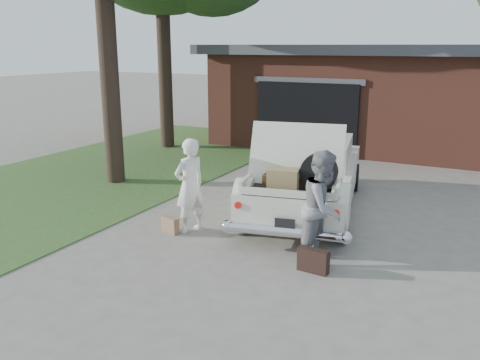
% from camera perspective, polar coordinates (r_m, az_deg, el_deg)
% --- Properties ---
extents(ground, '(90.00, 90.00, 0.00)m').
position_cam_1_polar(ground, '(8.34, -1.90, -8.27)').
color(ground, gray).
rests_on(ground, ground).
extents(grass_strip, '(6.00, 16.00, 0.02)m').
position_cam_1_polar(grass_strip, '(13.79, -16.00, 0.59)').
color(grass_strip, '#2D4C1E').
rests_on(grass_strip, ground).
extents(house, '(12.80, 7.80, 3.30)m').
position_cam_1_polar(house, '(18.45, 18.68, 9.12)').
color(house, brown).
rests_on(house, ground).
extents(sedan, '(2.87, 5.25, 1.98)m').
position_cam_1_polar(sedan, '(10.40, 7.56, 0.56)').
color(sedan, beige).
rests_on(sedan, ground).
extents(woman_left, '(0.60, 0.73, 1.71)m').
position_cam_1_polar(woman_left, '(9.09, -5.67, -0.65)').
color(woman_left, white).
rests_on(woman_left, ground).
extents(woman_right, '(0.78, 0.95, 1.77)m').
position_cam_1_polar(woman_right, '(7.85, 9.38, -3.08)').
color(woman_right, gray).
rests_on(woman_right, ground).
extents(suitcase_left, '(0.40, 0.23, 0.30)m').
position_cam_1_polar(suitcase_left, '(9.27, -7.85, -5.01)').
color(suitcase_left, '#93694A').
rests_on(suitcase_left, ground).
extents(suitcase_right, '(0.48, 0.19, 0.36)m').
position_cam_1_polar(suitcase_right, '(7.72, 8.22, -8.94)').
color(suitcase_right, black).
rests_on(suitcase_right, ground).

